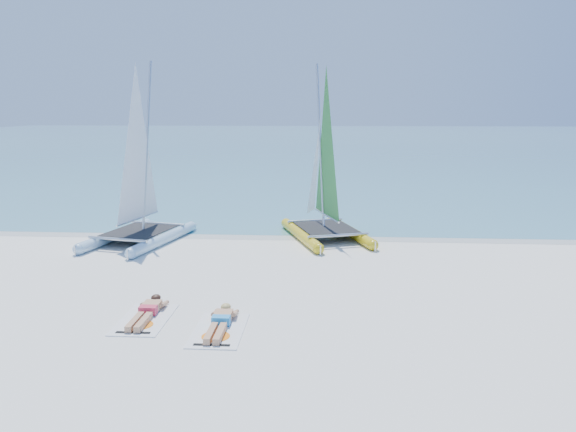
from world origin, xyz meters
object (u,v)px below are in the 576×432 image
sunbather_a (148,311)px  towel_b (219,330)px  catamaran_blue (139,187)px  catamaran_yellow (322,181)px  towel_a (145,319)px  sunbather_b (221,321)px

sunbather_a → towel_b: sunbather_a is taller
catamaran_blue → towel_b: size_ratio=3.31×
catamaran_blue → catamaran_yellow: 6.15m
catamaran_yellow → towel_a: (-3.68, -8.20, -1.91)m
sunbather_b → catamaran_blue: bearing=119.2°
sunbather_a → sunbather_b: (1.68, -0.48, 0.00)m
catamaran_yellow → towel_a: 9.18m
catamaran_blue → sunbather_a: bearing=-58.0°
sunbather_b → catamaran_yellow: bearing=76.7°
towel_b → sunbather_b: (0.00, 0.19, 0.11)m
sunbather_b → towel_a: bearing=170.3°
towel_b → catamaran_blue: bearing=118.5°
catamaran_blue → towel_a: 7.51m
sunbather_b → towel_b: bearing=-90.0°
sunbather_a → catamaran_yellow: bearing=65.3°
catamaran_blue → sunbather_b: 8.41m
towel_a → sunbather_a: (0.00, 0.19, 0.11)m
towel_a → towel_b: (1.68, -0.48, 0.00)m
sunbather_a → towel_b: (1.68, -0.67, -0.11)m
towel_a → catamaran_yellow: bearing=65.9°
catamaran_blue → catamaran_yellow: (6.01, 1.30, 0.09)m
catamaran_yellow → towel_b: (-2.00, -8.68, -1.91)m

